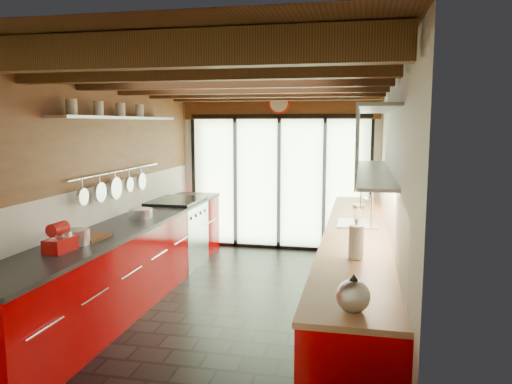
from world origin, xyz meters
TOP-DOWN VIEW (x-y plane):
  - ground at (0.00, 0.00)m, footprint 5.50×5.50m
  - room_shell at (0.00, 0.00)m, footprint 5.50×5.50m
  - ceiling_beams at (-0.00, 0.38)m, footprint 3.14×5.06m
  - glass_door at (0.00, 2.69)m, footprint 2.95×0.10m
  - left_counter at (-1.28, 0.00)m, footprint 0.68×5.00m
  - range_stove at (-1.28, 1.45)m, footprint 0.66×0.90m
  - right_counter at (1.27, 0.00)m, footprint 0.68×5.00m
  - sink_assembly at (1.29, 0.40)m, footprint 0.45×0.52m
  - upper_cabinets_right at (1.43, 0.30)m, footprint 0.34×3.00m
  - left_wall_fixtures at (-1.47, 0.18)m, footprint 0.28×2.60m
  - stand_mixer at (-1.27, -1.36)m, footprint 0.19×0.30m
  - pot_large at (-1.27, -1.10)m, footprint 0.29×0.29m
  - pot_small at (-1.27, 0.27)m, footprint 0.28×0.28m
  - cutting_board at (-1.27, -0.86)m, footprint 0.29×0.39m
  - kettle at (1.27, -2.25)m, footprint 0.24×0.27m
  - paper_towel at (1.27, -1.06)m, footprint 0.13×0.13m
  - soap_bottle at (1.27, 0.65)m, footprint 0.09×0.09m
  - bowl at (1.27, 1.54)m, footprint 0.25×0.25m

SIDE VIEW (x-z plane):
  - ground at x=0.00m, z-range 0.00..0.00m
  - right_counter at x=1.27m, z-range 0.00..0.92m
  - left_counter at x=-1.28m, z-range 0.00..0.92m
  - range_stove at x=-1.28m, z-range -0.01..0.96m
  - cutting_board at x=-1.27m, z-range 0.92..0.95m
  - bowl at x=1.27m, z-range 0.92..0.97m
  - sink_assembly at x=1.29m, z-range 0.75..1.17m
  - pot_small at x=-1.27m, z-range 0.92..1.03m
  - pot_large at x=-1.27m, z-range 0.92..1.06m
  - soap_bottle at x=1.27m, z-range 0.92..1.09m
  - stand_mixer at x=-1.27m, z-range 0.89..1.16m
  - kettle at x=1.27m, z-range 0.91..1.15m
  - paper_towel at x=1.27m, z-range 0.89..1.23m
  - room_shell at x=0.00m, z-range -1.10..4.40m
  - glass_door at x=0.00m, z-range 0.21..3.11m
  - left_wall_fixtures at x=-1.47m, z-range 1.37..2.32m
  - upper_cabinets_right at x=1.43m, z-range 0.35..3.35m
  - ceiling_beams at x=0.00m, z-range 0.01..4.91m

